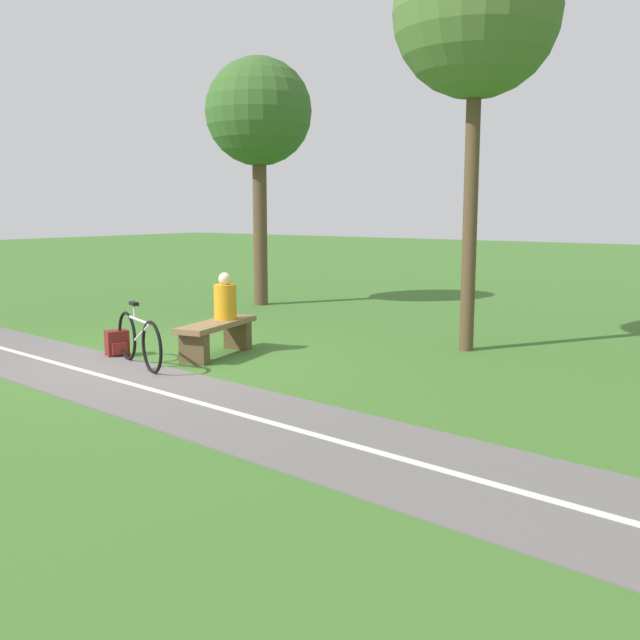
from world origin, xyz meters
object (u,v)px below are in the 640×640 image
(bench, at_px, (217,333))
(person_seated, at_px, (225,300))
(tree_by_path, at_px, (476,15))
(tree_far_right, at_px, (259,115))
(backpack, at_px, (117,343))
(bicycle, at_px, (139,340))

(bench, bearing_deg, person_seated, 180.00)
(bench, height_order, tree_by_path, tree_by_path)
(person_seated, bearing_deg, tree_far_right, -157.19)
(backpack, bearing_deg, person_seated, 135.01)
(person_seated, distance_m, tree_far_right, 6.55)
(tree_by_path, height_order, tree_far_right, tree_by_path)
(bench, bearing_deg, tree_far_right, -158.16)
(person_seated, xyz_separation_m, backpack, (1.13, -1.13, -0.63))
(bicycle, xyz_separation_m, backpack, (-0.28, -0.84, -0.19))
(bench, height_order, bicycle, bicycle)
(bicycle, relative_size, tree_by_path, 0.26)
(bench, relative_size, tree_far_right, 0.31)
(backpack, bearing_deg, tree_far_right, -159.80)
(backpack, xyz_separation_m, tree_far_right, (-5.71, -2.10, 4.02))
(person_seated, relative_size, tree_by_path, 0.11)
(backpack, height_order, tree_by_path, tree_by_path)
(bench, xyz_separation_m, tree_far_right, (-4.83, -3.29, 3.86))
(tree_by_path, bearing_deg, backpack, -48.90)
(person_seated, xyz_separation_m, tree_far_right, (-4.57, -3.23, 3.39))
(backpack, height_order, tree_far_right, tree_far_right)
(tree_far_right, bearing_deg, backpack, 20.20)
(tree_far_right, bearing_deg, bench, 34.29)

